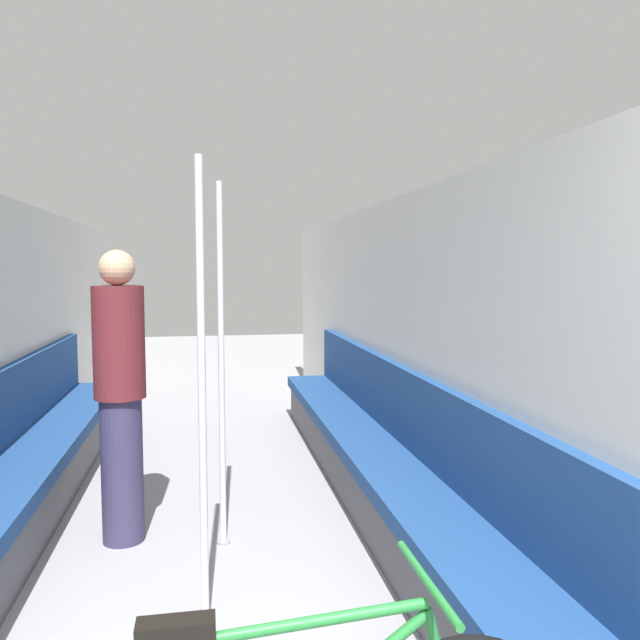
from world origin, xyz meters
TOP-DOWN VIEW (x-y plane):
  - wall_right at (1.43, 3.38)m, footprint 0.10×9.97m
  - bench_seat_row_left at (-1.17, 3.39)m, footprint 0.48×6.01m
  - bench_seat_row_right at (1.17, 3.39)m, footprint 0.48×6.01m
  - grab_pole_near at (-0.01, 2.42)m, footprint 0.08×0.08m
  - grab_pole_far at (0.10, 3.25)m, footprint 0.08×0.08m
  - passenger_standing at (-0.49, 3.39)m, footprint 0.30×0.30m

SIDE VIEW (x-z plane):
  - bench_seat_row_left at x=-1.17m, z-range -0.18..0.79m
  - bench_seat_row_right at x=1.17m, z-range -0.18..0.79m
  - passenger_standing at x=-0.49m, z-range 0.03..1.78m
  - grab_pole_near at x=-0.01m, z-range -0.03..2.11m
  - grab_pole_far at x=0.10m, z-range -0.03..2.11m
  - wall_right at x=1.43m, z-range 0.00..2.16m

